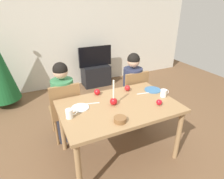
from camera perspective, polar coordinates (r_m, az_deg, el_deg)
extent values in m
plane|color=brown|center=(2.73, 1.88, -18.48)|extent=(7.68, 7.68, 0.00)
cube|color=beige|center=(4.48, -13.78, 17.11)|extent=(6.40, 0.10, 2.60)
cube|color=#99754C|center=(2.28, 2.14, -5.13)|extent=(1.40, 0.90, 0.04)
cylinder|color=#99754C|center=(2.06, -9.99, -23.14)|extent=(0.06, 0.06, 0.71)
cylinder|color=#99754C|center=(2.57, 19.39, -13.01)|extent=(0.06, 0.06, 0.71)
cylinder|color=#99754C|center=(2.64, -14.76, -11.10)|extent=(0.06, 0.06, 0.71)
cylinder|color=#99754C|center=(3.05, 9.45, -5.19)|extent=(0.06, 0.06, 0.71)
cube|color=olive|center=(2.86, -14.10, -6.13)|extent=(0.40, 0.40, 0.04)
cube|color=olive|center=(2.59, -13.82, -3.41)|extent=(0.40, 0.04, 0.45)
cylinder|color=olive|center=(3.15, -11.30, -7.53)|extent=(0.04, 0.04, 0.41)
cylinder|color=olive|center=(3.11, -17.42, -8.78)|extent=(0.04, 0.04, 0.41)
cylinder|color=olive|center=(2.87, -9.53, -10.91)|extent=(0.04, 0.04, 0.41)
cylinder|color=olive|center=(2.83, -16.29, -12.37)|extent=(0.04, 0.04, 0.41)
cube|color=olive|center=(3.20, 5.51, -1.88)|extent=(0.40, 0.40, 0.04)
cube|color=olive|center=(2.96, 7.45, 0.91)|extent=(0.40, 0.04, 0.45)
cylinder|color=olive|center=(3.51, 6.36, -3.46)|extent=(0.04, 0.04, 0.41)
cylinder|color=olive|center=(3.37, 1.38, -4.66)|extent=(0.04, 0.04, 0.41)
cylinder|color=olive|center=(3.27, 9.44, -6.03)|extent=(0.04, 0.04, 0.41)
cylinder|color=olive|center=(3.11, 4.19, -7.48)|extent=(0.04, 0.04, 0.41)
cube|color=#33384C|center=(2.93, -13.47, -10.03)|extent=(0.28, 0.28, 0.45)
cylinder|color=#387A4C|center=(2.69, -14.45, -1.91)|extent=(0.30, 0.30, 0.48)
sphere|color=tan|center=(2.56, -15.30, 5.19)|extent=(0.19, 0.19, 0.19)
sphere|color=black|center=(2.55, -15.38, 5.82)|extent=(0.19, 0.19, 0.19)
cube|color=#33384C|center=(3.26, 5.80, -5.45)|extent=(0.28, 0.28, 0.45)
cylinder|color=#282D47|center=(3.05, 6.18, 2.08)|extent=(0.30, 0.30, 0.48)
sphere|color=tan|center=(2.93, 6.50, 8.47)|extent=(0.19, 0.19, 0.19)
sphere|color=black|center=(2.92, 6.53, 9.04)|extent=(0.19, 0.19, 0.19)
cube|color=black|center=(4.61, -4.86, 4.28)|extent=(0.64, 0.40, 0.48)
cube|color=black|center=(4.46, -5.09, 9.93)|extent=(0.79, 0.04, 0.46)
cube|color=black|center=(4.46, -5.08, 9.92)|extent=(0.76, 0.05, 0.46)
cylinder|color=brown|center=(4.29, -29.32, -3.25)|extent=(0.08, 0.08, 0.14)
sphere|color=red|center=(2.26, 0.48, -3.61)|extent=(0.09, 0.09, 0.09)
cylinder|color=#EFE5C6|center=(2.18, 0.50, 0.05)|extent=(0.02, 0.02, 0.23)
cylinder|color=white|center=(2.24, -9.58, -5.44)|extent=(0.20, 0.20, 0.01)
cylinder|color=teal|center=(2.69, 12.16, -0.09)|extent=(0.23, 0.23, 0.01)
cylinder|color=white|center=(2.06, -12.79, -7.13)|extent=(0.08, 0.08, 0.10)
torus|color=white|center=(2.07, -11.43, -6.72)|extent=(0.07, 0.01, 0.07)
cylinder|color=white|center=(2.53, 15.25, -1.08)|extent=(0.08, 0.08, 0.10)
torus|color=white|center=(2.56, 16.16, -0.76)|extent=(0.07, 0.01, 0.07)
cube|color=silver|center=(2.31, -5.99, -4.17)|extent=(0.18, 0.05, 0.01)
cube|color=silver|center=(2.57, 9.38, -1.15)|extent=(0.18, 0.04, 0.01)
cylinder|color=brown|center=(1.97, 2.44, -9.04)|extent=(0.13, 0.13, 0.05)
sphere|color=#AC1B1D|center=(2.61, 4.66, 0.43)|extent=(0.08, 0.08, 0.08)
sphere|color=red|center=(2.33, 14.03, -3.75)|extent=(0.07, 0.07, 0.07)
sphere|color=red|center=(2.50, -4.50, -0.74)|extent=(0.08, 0.08, 0.08)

